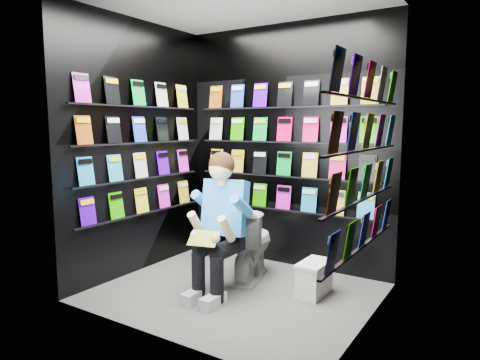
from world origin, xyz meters
The scene contains 13 objects.
floor centered at (0.00, 0.00, 0.00)m, with size 2.40×2.40×0.00m, color #5C5C59.
wall_back centered at (0.00, 1.00, 1.30)m, with size 2.40×0.04×2.60m, color black.
wall_front centered at (0.00, -1.00, 1.30)m, with size 2.40×0.04×2.60m, color black.
wall_left centered at (-1.20, 0.00, 1.30)m, with size 0.04×2.00×2.60m, color black.
wall_right centered at (1.20, 0.00, 1.30)m, with size 0.04×2.00×2.60m, color black.
comics_back centered at (0.00, 0.97, 1.31)m, with size 2.10×0.06×1.37m, color #DE0656, non-canonical shape.
comics_left centered at (-1.17, 0.00, 1.31)m, with size 0.06×1.70×1.37m, color #DE0656, non-canonical shape.
comics_right centered at (1.17, 0.00, 1.31)m, with size 0.06×1.70×1.37m, color #DE0656, non-canonical shape.
toilet centered at (-0.09, 0.37, 0.37)m, with size 0.42×0.75×0.73m, color white.
longbox centered at (0.64, 0.33, 0.14)m, with size 0.21×0.38×0.28m, color white.
longbox_lid centered at (0.64, 0.33, 0.30)m, with size 0.23×0.39×0.03m, color white.
reader centered at (-0.09, -0.01, 0.77)m, with size 0.52×0.76×1.40m, color blue, non-canonical shape.
held_comic centered at (-0.09, -0.36, 0.58)m, with size 0.25×0.01×0.18m, color green.
Camera 1 is at (2.07, -3.17, 1.54)m, focal length 32.00 mm.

